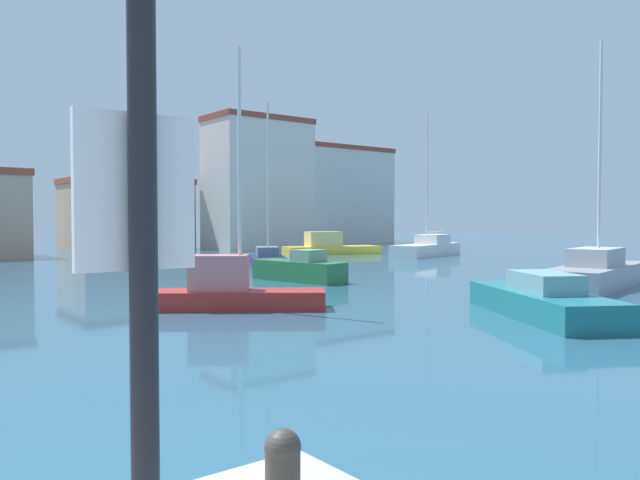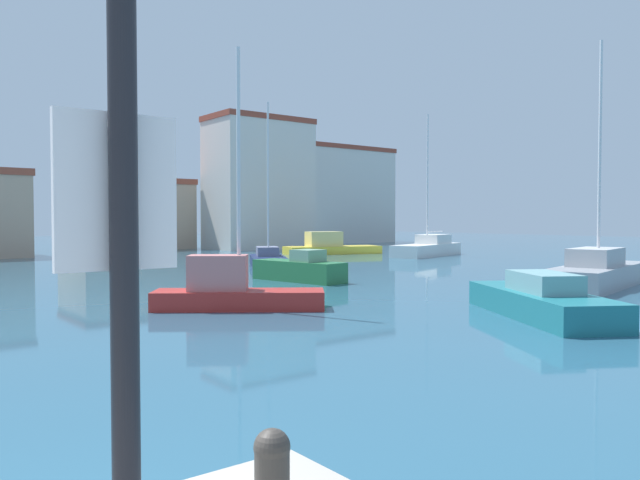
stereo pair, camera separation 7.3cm
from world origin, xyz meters
TOP-DOWN VIEW (x-y plane):
  - water at (15.00, 20.00)m, footprint 160.00×160.00m
  - mooring_bollard at (1.43, -1.32)m, footprint 0.22×0.22m
  - sailboat_red_near_pier at (8.88, 12.09)m, footprint 5.02×4.20m
  - motorboat_teal_distant_north at (14.87, 5.39)m, footprint 4.67×6.09m
  - sailboat_grey_far_left at (23.49, 8.33)m, footprint 8.12×3.83m
  - motorboat_green_distant_east at (15.47, 17.67)m, footprint 2.11×4.74m
  - motorboat_yellow_outer_mooring at (29.85, 33.37)m, footprint 7.90×4.44m
  - sailboat_white_center_channel at (34.09, 26.96)m, footprint 8.23×4.49m
  - sailboat_navy_inner_mooring at (19.06, 25.70)m, footprint 4.35×5.76m
  - yacht_club at (20.32, 51.22)m, footprint 10.20×8.34m
  - harbor_office at (30.19, 44.25)m, footprint 9.28×5.56m
  - warehouse_block at (45.13, 51.20)m, footprint 12.87×6.84m

SIDE VIEW (x-z plane):
  - water at x=15.00m, z-range 0.00..0.00m
  - motorboat_teal_distant_north at x=14.87m, z-range -0.17..1.10m
  - sailboat_navy_inner_mooring at x=19.06m, z-range -4.25..5.18m
  - motorboat_green_distant_east at x=15.47m, z-range -0.18..1.23m
  - motorboat_yellow_outer_mooring at x=29.85m, z-range -0.31..1.44m
  - sailboat_red_near_pier at x=8.88m, z-range -3.36..4.57m
  - sailboat_grey_far_left at x=23.49m, z-range -4.32..5.55m
  - sailboat_white_center_channel at x=34.09m, z-range -4.60..5.85m
  - mooring_bollard at x=1.43m, z-range 0.99..1.52m
  - yacht_club at x=20.32m, z-range 0.01..6.36m
  - warehouse_block at x=45.13m, z-range 0.01..10.99m
  - harbor_office at x=30.19m, z-range 0.01..12.04m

